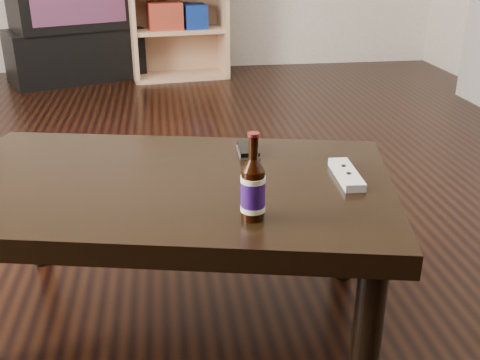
{
  "coord_description": "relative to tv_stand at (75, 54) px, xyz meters",
  "views": [
    {
      "loc": [
        0.08,
        -1.96,
        1.06
      ],
      "look_at": [
        0.24,
        -0.81,
        0.55
      ],
      "focal_mm": 42.0,
      "sensor_mm": 36.0,
      "label": 1
    }
  ],
  "objects": [
    {
      "name": "remote",
      "position": [
        1.16,
        -3.28,
        0.27
      ],
      "size": [
        0.06,
        0.2,
        0.02
      ],
      "rotation": [
        0.0,
        0.0,
        -0.05
      ],
      "color": "#BCBCBE",
      "rests_on": "coffee_table"
    },
    {
      "name": "beer_bottle",
      "position": [
        0.87,
        -3.48,
        0.33
      ],
      "size": [
        0.08,
        0.08,
        0.21
      ],
      "rotation": [
        0.0,
        0.0,
        0.4
      ],
      "color": "black",
      "rests_on": "coffee_table"
    },
    {
      "name": "floor",
      "position": [
        0.6,
        -2.68,
        -0.2
      ],
      "size": [
        5.0,
        6.0,
        0.01
      ],
      "primitive_type": "cube",
      "color": "black",
      "rests_on": "ground"
    },
    {
      "name": "coffee_table",
      "position": [
        0.67,
        -3.22,
        0.2
      ],
      "size": [
        1.34,
        0.95,
        0.46
      ],
      "rotation": [
        0.0,
        0.0,
        -0.22
      ],
      "color": "black",
      "rests_on": "floor"
    },
    {
      "name": "phone",
      "position": [
        0.92,
        -3.06,
        0.27
      ],
      "size": [
        0.07,
        0.12,
        0.02
      ],
      "rotation": [
        0.0,
        0.0,
        -0.04
      ],
      "color": "#A7A7A9",
      "rests_on": "coffee_table"
    },
    {
      "name": "tv_stand",
      "position": [
        0.0,
        0.0,
        0.0
      ],
      "size": [
        1.11,
        0.86,
        0.4
      ],
      "primitive_type": "cube",
      "rotation": [
        0.0,
        0.0,
        0.41
      ],
      "color": "black",
      "rests_on": "floor"
    }
  ]
}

